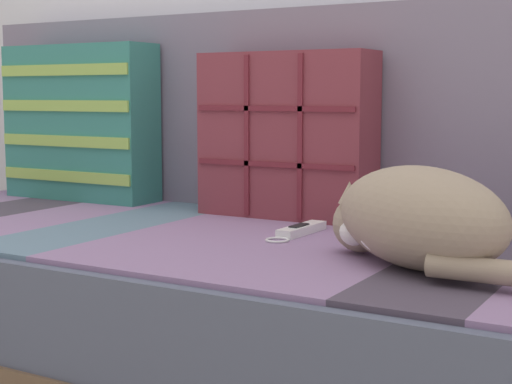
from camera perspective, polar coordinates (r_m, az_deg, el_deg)
The scene contains 6 objects.
couch at distance 1.78m, azimuth -4.05°, elevation -8.64°, with size 1.92×0.91×0.38m.
sofa_backrest at distance 2.04m, azimuth 1.93°, elevation 5.97°, with size 1.89×0.14×0.50m.
throw_pillow_quilted at distance 1.88m, azimuth 2.24°, elevation 4.15°, with size 0.43×0.14×0.39m.
throw_pillow_striped at distance 2.26m, azimuth -12.66°, elevation 4.94°, with size 0.47×0.14×0.43m.
sleeping_cat at distance 1.36m, azimuth 11.33°, elevation -1.96°, with size 0.41×0.33×0.18m.
game_remote_far at distance 1.66m, azimuth 3.21°, elevation -2.79°, with size 0.05×0.21×0.02m.
Camera 1 is at (0.97, -1.32, 0.67)m, focal length 55.00 mm.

